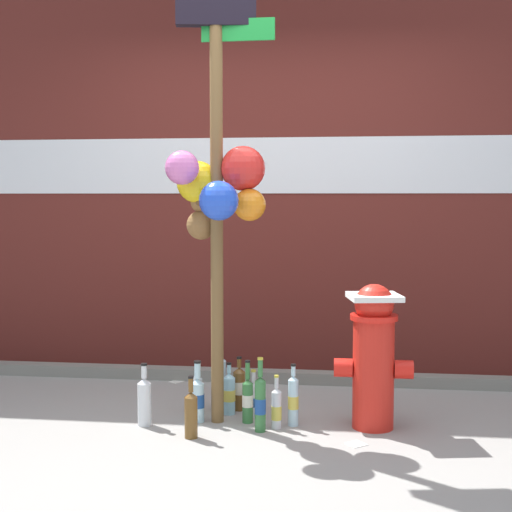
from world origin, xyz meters
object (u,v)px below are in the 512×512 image
at_px(bottle_3, 248,399).
at_px(bottle_9, 239,388).
at_px(bottle_8, 260,403).
at_px(bottle_4, 276,408).
at_px(bottle_7, 229,393).
at_px(memorial_post, 217,159).
at_px(bottle_5, 198,398).
at_px(bottle_2, 293,400).
at_px(bottle_10, 197,392).
at_px(bottle_0, 221,384).
at_px(bottle_6, 191,414).
at_px(fire_hydrant, 374,353).
at_px(bottle_1, 254,399).
at_px(bottle_11, 144,400).

distance_m(bottle_3, bottle_9, 0.26).
xyz_separation_m(bottle_8, bottle_9, (-0.18, 0.39, -0.03)).
xyz_separation_m(bottle_4, bottle_7, (-0.31, 0.23, 0.01)).
height_order(memorial_post, bottle_5, memorial_post).
xyz_separation_m(bottle_2, bottle_10, (-0.59, 0.20, -0.03)).
height_order(bottle_0, bottle_6, bottle_0).
bearing_deg(bottle_0, fire_hydrant, -14.81).
xyz_separation_m(bottle_3, bottle_4, (0.17, -0.08, -0.02)).
distance_m(bottle_1, bottle_10, 0.36).
distance_m(fire_hydrant, bottle_5, 1.03).
distance_m(bottle_1, bottle_8, 0.28).
relative_size(bottle_0, bottle_9, 1.22).
bearing_deg(bottle_11, bottle_10, 51.64).
relative_size(bottle_1, bottle_4, 0.94).
distance_m(bottle_5, bottle_7, 0.23).
height_order(memorial_post, bottle_1, memorial_post).
bearing_deg(bottle_6, bottle_5, 94.75).
distance_m(bottle_5, bottle_6, 0.29).
bearing_deg(bottle_6, bottle_4, 27.37).
bearing_deg(bottle_7, bottle_0, 127.08).
bearing_deg(memorial_post, bottle_7, 78.15).
distance_m(bottle_4, bottle_6, 0.49).
bearing_deg(bottle_5, bottle_7, 47.87).
relative_size(bottle_3, bottle_9, 1.10).
distance_m(bottle_6, bottle_9, 0.58).
height_order(bottle_3, bottle_5, bottle_3).
height_order(bottle_5, bottle_10, bottle_5).
height_order(bottle_2, bottle_5, bottle_5).
bearing_deg(bottle_0, bottle_3, -50.31).
xyz_separation_m(bottle_3, bottle_5, (-0.29, -0.02, -0.00)).
distance_m(memorial_post, bottle_3, 1.37).
xyz_separation_m(fire_hydrant, bottle_8, (-0.61, -0.15, -0.26)).
relative_size(bottle_8, bottle_9, 1.26).
bearing_deg(bottle_0, bottle_10, -155.56).
relative_size(bottle_2, bottle_5, 1.00).
height_order(bottle_3, bottle_8, bottle_8).
relative_size(bottle_0, bottle_4, 1.33).
bearing_deg(bottle_3, fire_hydrant, -0.19).
bearing_deg(bottle_2, bottle_4, -146.65).
bearing_deg(bottle_4, bottle_7, 142.77).
bearing_deg(bottle_5, bottle_1, 23.07).
bearing_deg(bottle_1, bottle_2, -28.80).
relative_size(bottle_4, bottle_6, 0.89).
height_order(bottle_4, bottle_10, bottle_10).
relative_size(bottle_0, bottle_10, 1.28).
height_order(bottle_2, bottle_9, bottle_2).
distance_m(bottle_5, bottle_10, 0.20).
distance_m(bottle_2, bottle_5, 0.55).
xyz_separation_m(bottle_0, bottle_9, (0.11, 0.01, -0.02)).
distance_m(bottle_4, bottle_5, 0.46).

